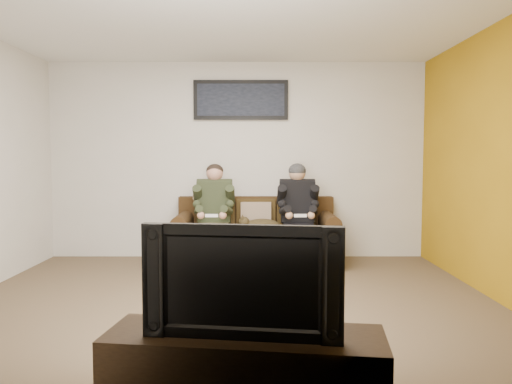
{
  "coord_description": "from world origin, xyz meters",
  "views": [
    {
      "loc": [
        0.24,
        -4.44,
        1.34
      ],
      "look_at": [
        0.25,
        1.2,
        0.95
      ],
      "focal_mm": 35.0,
      "sensor_mm": 36.0,
      "label": 1
    }
  ],
  "objects_px": {
    "tv_stand": "(245,375)",
    "television": "(245,278)",
    "person_left": "(214,210)",
    "cat": "(261,226)",
    "sofa": "(256,239)",
    "framed_poster": "(241,100)",
    "person_right": "(298,209)"
  },
  "relations": [
    {
      "from": "person_left",
      "to": "television",
      "type": "distance_m",
      "value": 3.63
    },
    {
      "from": "tv_stand",
      "to": "television",
      "type": "bearing_deg",
      "value": 0.0
    },
    {
      "from": "sofa",
      "to": "tv_stand",
      "type": "bearing_deg",
      "value": -90.93
    },
    {
      "from": "person_left",
      "to": "cat",
      "type": "xyz_separation_m",
      "value": [
        0.57,
        -0.04,
        -0.2
      ]
    },
    {
      "from": "person_left",
      "to": "sofa",
      "type": "bearing_deg",
      "value": 17.97
    },
    {
      "from": "person_right",
      "to": "television",
      "type": "height_order",
      "value": "person_right"
    },
    {
      "from": "sofa",
      "to": "tv_stand",
      "type": "height_order",
      "value": "sofa"
    },
    {
      "from": "framed_poster",
      "to": "tv_stand",
      "type": "distance_m",
      "value": 4.57
    },
    {
      "from": "framed_poster",
      "to": "cat",
      "type": "bearing_deg",
      "value": -67.09
    },
    {
      "from": "sofa",
      "to": "tv_stand",
      "type": "distance_m",
      "value": 3.77
    },
    {
      "from": "person_left",
      "to": "framed_poster",
      "type": "height_order",
      "value": "framed_poster"
    },
    {
      "from": "person_right",
      "to": "framed_poster",
      "type": "bearing_deg",
      "value": 141.99
    },
    {
      "from": "tv_stand",
      "to": "person_right",
      "type": "bearing_deg",
      "value": 88.57
    },
    {
      "from": "sofa",
      "to": "person_right",
      "type": "xyz_separation_m",
      "value": [
        0.52,
        -0.17,
        0.39
      ]
    },
    {
      "from": "person_right",
      "to": "framed_poster",
      "type": "distance_m",
      "value": 1.67
    },
    {
      "from": "sofa",
      "to": "television",
      "type": "bearing_deg",
      "value": -90.93
    },
    {
      "from": "sofa",
      "to": "person_left",
      "type": "relative_size",
      "value": 1.6
    },
    {
      "from": "sofa",
      "to": "framed_poster",
      "type": "relative_size",
      "value": 1.62
    },
    {
      "from": "person_right",
      "to": "cat",
      "type": "relative_size",
      "value": 1.93
    },
    {
      "from": "tv_stand",
      "to": "television",
      "type": "xyz_separation_m",
      "value": [
        0.0,
        0.0,
        0.51
      ]
    },
    {
      "from": "person_right",
      "to": "cat",
      "type": "bearing_deg",
      "value": -174.54
    },
    {
      "from": "sofa",
      "to": "television",
      "type": "relative_size",
      "value": 2.04
    },
    {
      "from": "person_right",
      "to": "cat",
      "type": "xyz_separation_m",
      "value": [
        -0.46,
        -0.04,
        -0.2
      ]
    },
    {
      "from": "tv_stand",
      "to": "television",
      "type": "distance_m",
      "value": 0.51
    },
    {
      "from": "framed_poster",
      "to": "television",
      "type": "distance_m",
      "value": 4.39
    },
    {
      "from": "person_left",
      "to": "cat",
      "type": "bearing_deg",
      "value": -4.36
    },
    {
      "from": "cat",
      "to": "tv_stand",
      "type": "xyz_separation_m",
      "value": [
        -0.12,
        -3.56,
        -0.28
      ]
    },
    {
      "from": "person_left",
      "to": "television",
      "type": "xyz_separation_m",
      "value": [
        0.46,
        -3.6,
        0.03
      ]
    },
    {
      "from": "cat",
      "to": "tv_stand",
      "type": "distance_m",
      "value": 3.57
    },
    {
      "from": "sofa",
      "to": "television",
      "type": "distance_m",
      "value": 3.8
    },
    {
      "from": "person_right",
      "to": "cat",
      "type": "distance_m",
      "value": 0.51
    },
    {
      "from": "tv_stand",
      "to": "television",
      "type": "height_order",
      "value": "television"
    }
  ]
}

